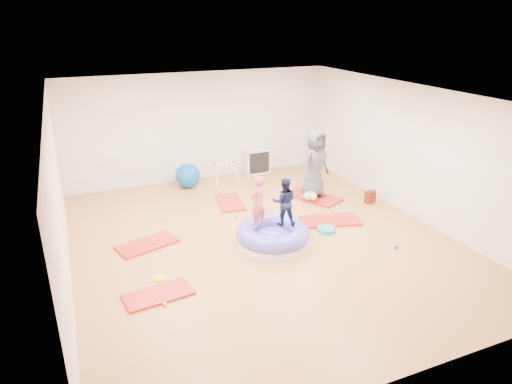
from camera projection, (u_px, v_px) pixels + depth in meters
name	position (u px, v px, depth m)	size (l,w,h in m)	color
room	(262.00, 172.00, 8.42)	(7.01, 8.01, 2.81)	#B47340
gym_mat_front_left	(159.00, 295.00, 7.14)	(1.06, 0.53, 0.04)	red
gym_mat_mid_left	(148.00, 244.00, 8.70)	(1.12, 0.56, 0.05)	red
gym_mat_center_back	(230.00, 202.00, 10.66)	(1.10, 0.55, 0.05)	red
gym_mat_right	(330.00, 220.00, 9.71)	(1.23, 0.61, 0.05)	red
gym_mat_rear_right	(313.00, 197.00, 10.96)	(1.29, 0.65, 0.05)	red
inflatable_cushion	(273.00, 236.00, 8.70)	(1.41, 1.41, 0.44)	white
child_pink	(258.00, 200.00, 8.44)	(0.37, 0.24, 1.02)	#C85256
child_navy	(284.00, 199.00, 8.56)	(0.46, 0.36, 0.94)	#0F1732
adult_caregiver	(315.00, 164.00, 10.67)	(0.79, 0.51, 1.62)	#454854
infant	(311.00, 196.00, 10.66)	(0.36, 0.37, 0.21)	#99BDD6
ball_pit_balls	(238.00, 233.00, 9.15)	(4.49, 3.22, 0.07)	#084DB3
exercise_ball_blue	(188.00, 176.00, 11.54)	(0.63, 0.63, 0.63)	#084DB3
exercise_ball_orange	(187.00, 178.00, 11.75)	(0.39, 0.39, 0.39)	orange
infant_play_gym	(224.00, 169.00, 11.86)	(0.72, 0.68, 0.55)	silver
cube_shelf	(257.00, 161.00, 12.61)	(0.67, 0.33, 0.67)	silver
balance_disc	(326.00, 230.00, 9.26)	(0.38, 0.38, 0.08)	teal
backpack	(370.00, 197.00, 10.66)	(0.25, 0.15, 0.29)	#B0320E
yellow_toy	(160.00, 278.00, 7.59)	(0.20, 0.20, 0.03)	#FFE208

